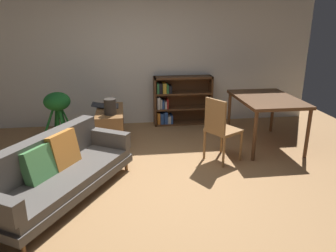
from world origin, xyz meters
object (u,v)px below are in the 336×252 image
object	(u,v)px
fabric_couch	(56,170)
desk_speaker	(110,107)
dining_chair_near	(220,127)
media_console	(111,127)
bookshelf	(178,101)
open_laptop	(107,106)
dining_table	(267,102)
potted_floor_plant	(58,109)

from	to	relation	value
fabric_couch	desk_speaker	size ratio (longest dim) A/B	8.41
dining_chair_near	fabric_couch	bearing A→B (deg)	-161.69
media_console	bookshelf	distance (m)	1.58
open_laptop	fabric_couch	bearing A→B (deg)	-105.02
dining_chair_near	bookshelf	world-z (taller)	dining_chair_near
dining_chair_near	bookshelf	distance (m)	1.90
dining_table	dining_chair_near	distance (m)	1.10
media_console	dining_table	xyz separation A→B (m)	(2.54, -0.44, 0.45)
dining_table	bookshelf	bearing A→B (deg)	133.06
media_console	potted_floor_plant	bearing A→B (deg)	174.83
fabric_couch	potted_floor_plant	xyz separation A→B (m)	(-0.27, 1.80, 0.25)
fabric_couch	open_laptop	world-z (taller)	fabric_couch
fabric_couch	open_laptop	size ratio (longest dim) A/B	4.67
potted_floor_plant	dining_chair_near	size ratio (longest dim) A/B	0.91
dining_table	dining_chair_near	world-z (taller)	dining_chair_near
dining_chair_near	bookshelf	size ratio (longest dim) A/B	0.84
open_laptop	dining_table	xyz separation A→B (m)	(2.59, -0.66, 0.14)
media_console	bookshelf	size ratio (longest dim) A/B	0.88
open_laptop	desk_speaker	world-z (taller)	desk_speaker
dining_table	potted_floor_plant	bearing A→B (deg)	171.24
media_console	desk_speaker	distance (m)	0.50
desk_speaker	potted_floor_plant	world-z (taller)	potted_floor_plant
media_console	desk_speaker	world-z (taller)	desk_speaker
fabric_couch	dining_chair_near	xyz separation A→B (m)	(2.18, 0.72, 0.19)
media_console	dining_table	world-z (taller)	dining_table
dining_table	desk_speaker	bearing A→B (deg)	175.87
desk_speaker	dining_table	xyz separation A→B (m)	(2.51, -0.18, 0.03)
dining_table	dining_chair_near	xyz separation A→B (m)	(-0.93, -0.56, -0.19)
desk_speaker	bookshelf	xyz separation A→B (m)	(1.28, 1.14, -0.23)
fabric_couch	potted_floor_plant	distance (m)	1.84
potted_floor_plant	dining_chair_near	distance (m)	2.68
media_console	potted_floor_plant	size ratio (longest dim) A/B	1.15
fabric_couch	open_laptop	xyz separation A→B (m)	(0.52, 1.94, 0.25)
media_console	dining_table	distance (m)	2.62
desk_speaker	fabric_couch	bearing A→B (deg)	-112.30
fabric_couch	open_laptop	distance (m)	2.02
desk_speaker	bookshelf	world-z (taller)	bookshelf
potted_floor_plant	bookshelf	size ratio (longest dim) A/B	0.77
desk_speaker	dining_table	world-z (taller)	desk_speaker
open_laptop	bookshelf	world-z (taller)	bookshelf
bookshelf	potted_floor_plant	bearing A→B (deg)	-159.55
desk_speaker	dining_chair_near	size ratio (longest dim) A/B	0.26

